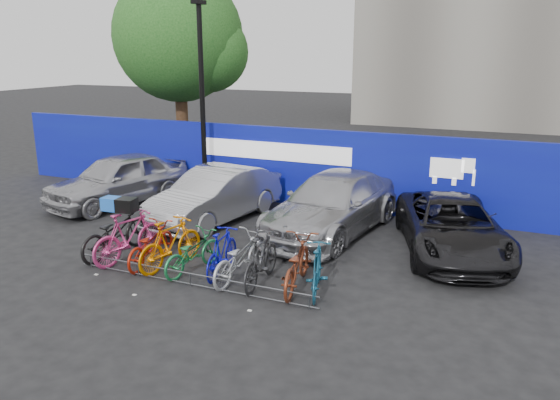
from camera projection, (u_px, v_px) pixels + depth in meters
The scene contains 21 objects.
ground at pixel (206, 275), 11.75m from camera, with size 100.00×100.00×0.00m, color black.
hoarding at pixel (305, 167), 16.74m from camera, with size 22.00×0.18×2.40m.
tree at pixel (184, 40), 21.88m from camera, with size 5.40×5.20×7.80m.
lamppost at pixel (202, 97), 16.87m from camera, with size 0.25×0.50×6.11m.
bike_rack at pixel (190, 279), 11.18m from camera, with size 5.60×0.03×0.30m.
car_0 at pixel (118, 179), 17.02m from camera, with size 1.87×4.64×1.58m, color #A6A6AA.
car_1 at pixel (215, 195), 15.32m from camera, with size 1.58×4.52×1.49m, color #A5A6AA.
car_2 at pixel (333, 204), 14.37m from camera, with size 2.13×5.25×1.52m, color #A1A1A6.
car_3 at pixel (452, 226), 12.92m from camera, with size 2.18×4.72×1.31m, color black.
bike_0 at pixel (115, 233), 12.79m from camera, with size 0.73×2.11×1.11m, color black.
bike_1 at pixel (129, 236), 12.42m from camera, with size 0.56×1.98×1.19m, color #CE367F.
bike_2 at pixel (150, 245), 12.25m from camera, with size 0.62×1.78×0.93m, color #AF1F0C.
bike_3 at pixel (171, 244), 12.03m from camera, with size 0.53×1.88×1.13m, color orange.
bike_4 at pixel (192, 252), 11.83m from camera, with size 0.60×1.72×0.90m, color #1C763C.
bike_5 at pixel (222, 252), 11.70m from camera, with size 0.47×1.67×1.00m, color #0E10B7.
bike_6 at pixel (240, 258), 11.41m from camera, with size 0.66×1.89×0.99m, color #9FA2A6.
bike_7 at pixel (261, 259), 11.19m from camera, with size 0.51×1.81×1.09m, color #28282A.
bike_8 at pixel (296, 264), 11.00m from camera, with size 0.69×1.98×1.04m, color maroon.
bike_9 at pixel (317, 269), 10.78m from camera, with size 0.47×1.68×1.01m, color navy.
cargo_crate at pixel (112, 204), 12.60m from camera, with size 0.43×0.33×0.31m, color blue.
cargo_topcase at pixel (127, 205), 12.22m from camera, with size 0.41×0.37×0.30m, color black.
Camera 1 is at (5.77, -9.37, 4.71)m, focal length 35.00 mm.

